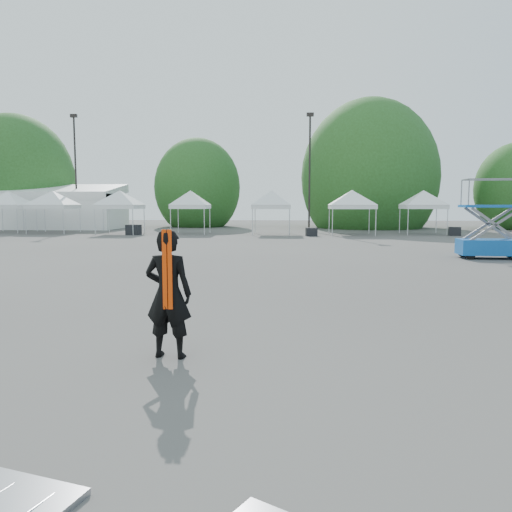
{
  "coord_description": "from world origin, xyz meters",
  "views": [
    {
      "loc": [
        1.52,
        -10.36,
        2.32
      ],
      "look_at": [
        0.83,
        -0.68,
        1.3
      ],
      "focal_mm": 35.0,
      "sensor_mm": 36.0,
      "label": 1
    }
  ],
  "objects": [
    {
      "name": "ground",
      "position": [
        0.0,
        0.0,
        0.0
      ],
      "size": [
        120.0,
        120.0,
        0.0
      ],
      "primitive_type": "plane",
      "color": "#474442",
      "rests_on": "ground"
    },
    {
      "name": "marquee",
      "position": [
        -22.0,
        35.0,
        1.97
      ],
      "size": [
        15.0,
        6.25,
        4.23
      ],
      "color": "white",
      "rests_on": "ground"
    },
    {
      "name": "light_pole_west",
      "position": [
        -18.0,
        34.0,
        5.77
      ],
      "size": [
        0.6,
        0.25,
        10.3
      ],
      "color": "black",
      "rests_on": "ground"
    },
    {
      "name": "light_pole_east",
      "position": [
        3.0,
        32.0,
        5.52
      ],
      "size": [
        0.6,
        0.25,
        9.8
      ],
      "color": "black",
      "rests_on": "ground"
    },
    {
      "name": "tree_far_w",
      "position": [
        -26.0,
        38.0,
        4.54
      ],
      "size": [
        4.8,
        4.8,
        7.3
      ],
      "color": "#382314",
      "rests_on": "ground"
    },
    {
      "name": "tree_mid_w",
      "position": [
        -8.0,
        40.0,
        3.93
      ],
      "size": [
        4.16,
        4.16,
        6.33
      ],
      "color": "#382314",
      "rests_on": "ground"
    },
    {
      "name": "tree_mid_e",
      "position": [
        9.0,
        39.0,
        4.84
      ],
      "size": [
        5.12,
        5.12,
        7.79
      ],
      "color": "#382314",
      "rests_on": "ground"
    },
    {
      "name": "tent_a",
      "position": [
        -21.43,
        28.82,
        3.06
      ],
      "size": [
        4.52,
        4.52,
        3.88
      ],
      "color": "silver",
      "rests_on": "ground"
    },
    {
      "name": "tent_b",
      "position": [
        -17.33,
        28.07,
        3.06
      ],
      "size": [
        4.52,
        4.52,
        3.88
      ],
      "color": "silver",
      "rests_on": "ground"
    },
    {
      "name": "tent_c",
      "position": [
        -11.57,
        27.08,
        3.06
      ],
      "size": [
        4.33,
        4.33,
        3.88
      ],
      "color": "silver",
      "rests_on": "ground"
    },
    {
      "name": "tent_d",
      "position": [
        -6.24,
        27.76,
        3.06
      ],
      "size": [
        3.9,
        3.9,
        3.88
      ],
      "color": "silver",
      "rests_on": "ground"
    },
    {
      "name": "tent_e",
      "position": [
        0.02,
        27.44,
        3.06
      ],
      "size": [
        4.1,
        4.1,
        3.88
      ],
      "color": "silver",
      "rests_on": "ground"
    },
    {
      "name": "tent_f",
      "position": [
        6.01,
        27.46,
        3.06
      ],
      "size": [
        4.65,
        4.65,
        3.88
      ],
      "color": "silver",
      "rests_on": "ground"
    },
    {
      "name": "tent_g",
      "position": [
        11.49,
        28.46,
        3.06
      ],
      "size": [
        4.29,
        4.29,
        3.88
      ],
      "color": "silver",
      "rests_on": "ground"
    },
    {
      "name": "man",
      "position": [
        -0.32,
        -3.1,
        0.98
      ],
      "size": [
        0.76,
        0.54,
        1.95
      ],
      "rotation": [
        0.0,
        0.0,
        3.04
      ],
      "color": "black",
      "rests_on": "ground"
    },
    {
      "name": "scissor_lift",
      "position": [
        9.96,
        11.37,
        1.69
      ],
      "size": [
        2.66,
        1.43,
        3.35
      ],
      "rotation": [
        0.0,
        0.0,
        -0.05
      ],
      "color": "#0B4895",
      "rests_on": "ground"
    },
    {
      "name": "crate_west",
      "position": [
        -10.23,
        26.07,
        0.38
      ],
      "size": [
        1.09,
        0.91,
        0.76
      ],
      "primitive_type": "cube",
      "rotation": [
        0.0,
        0.0,
        -0.17
      ],
      "color": "black",
      "rests_on": "ground"
    },
    {
      "name": "crate_mid",
      "position": [
        2.96,
        25.56,
        0.3
      ],
      "size": [
        0.86,
        0.71,
        0.6
      ],
      "primitive_type": "cube",
      "rotation": [
        0.0,
        0.0,
        0.16
      ],
      "color": "black",
      "rests_on": "ground"
    },
    {
      "name": "crate_east",
      "position": [
        13.36,
        26.76,
        0.32
      ],
      "size": [
        0.92,
        0.78,
        0.63
      ],
      "primitive_type": "cube",
      "rotation": [
        0.0,
        0.0,
        -0.21
      ],
      "color": "black",
      "rests_on": "ground"
    }
  ]
}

